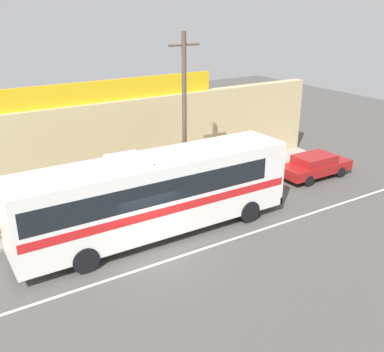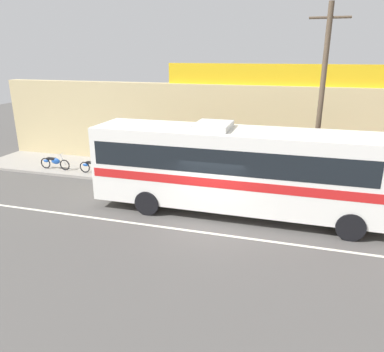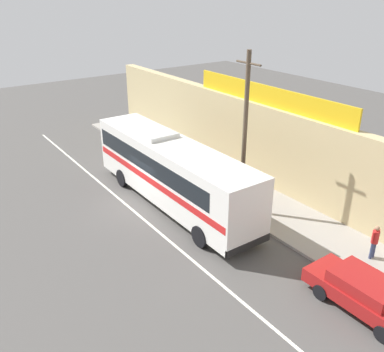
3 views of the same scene
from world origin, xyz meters
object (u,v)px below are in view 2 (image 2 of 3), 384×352
Objects in this scene: motorcycle_blue at (133,169)px; pedestrian_far_right at (143,155)px; utility_pole at (321,104)px; motorcycle_purple at (54,162)px; motorcycle_red at (95,166)px; intercity_bus at (240,166)px; motorcycle_black at (155,172)px.

motorcycle_blue is 1.21× the size of pedestrian_far_right.
utility_pole is 4.36× the size of motorcycle_purple.
motorcycle_red is at bearing 178.63° from utility_pole.
intercity_bus is 7.61× the size of pedestrian_far_right.
motorcycle_purple is at bearing 179.07° from motorcycle_black.
utility_pole is 14.43m from motorcycle_purple.
utility_pole reaches higher than intercity_bus.
motorcycle_blue is (-6.09, 2.78, -1.50)m from intercity_bus.
motorcycle_purple is 5.15m from pedestrian_far_right.
utility_pole reaches higher than pedestrian_far_right.
motorcycle_red is (-2.25, -0.08, 0.00)m from motorcycle_blue.
pedestrian_far_right is (-8.90, 1.42, -3.31)m from utility_pole.
motorcycle_red is 3.52m from motorcycle_black.
intercity_bus is 6.43× the size of motorcycle_black.
motorcycle_black is (1.27, -0.12, 0.00)m from motorcycle_blue.
motorcycle_red is at bearing 179.37° from motorcycle_black.
utility_pole is 4.26× the size of motorcycle_red.
motorcycle_purple is 0.99× the size of motorcycle_black.
utility_pole is at bearing -1.36° from motorcycle_purple.
motorcycle_black is at bearing 151.12° from intercity_bus.
utility_pole is 4.30× the size of motorcycle_black.
intercity_bus is 11.39m from motorcycle_purple.
motorcycle_purple is at bearing 178.68° from motorcycle_red.
motorcycle_blue is at bearing -98.18° from pedestrian_far_right.
utility_pole is 4.22× the size of motorcycle_blue.
utility_pole reaches higher than motorcycle_black.
intercity_bus reaches higher than motorcycle_blue.
utility_pole is 9.60m from pedestrian_far_right.
motorcycle_blue is 1.19m from pedestrian_far_right.
motorcycle_blue is (4.85, 0.02, 0.00)m from motorcycle_purple.
motorcycle_purple is at bearing -167.77° from pedestrian_far_right.
intercity_bus is at bearing -140.68° from utility_pole.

